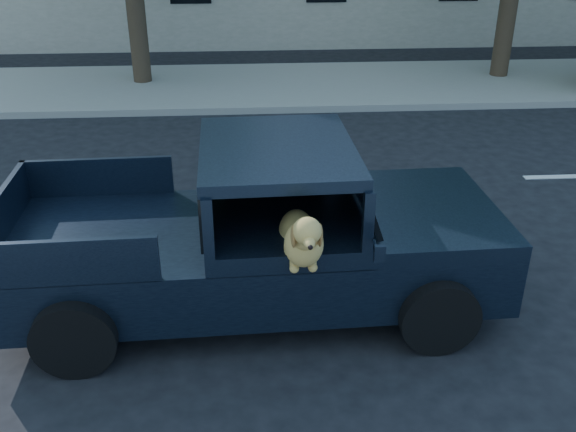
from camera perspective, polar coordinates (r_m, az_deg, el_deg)
name	(u,v)px	position (r m, az deg, el deg)	size (l,w,h in m)	color
ground	(375,298)	(7.75, 7.72, -7.27)	(120.00, 120.00, 0.00)	black
far_sidewalk	(305,85)	(16.11, 1.54, 11.54)	(60.00, 4.00, 0.15)	gray
lane_stripes	(455,180)	(11.14, 14.60, 3.16)	(21.60, 0.14, 0.01)	silver
pickup_truck	(247,254)	(7.28, -3.64, -3.40)	(5.50, 2.84, 1.94)	black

